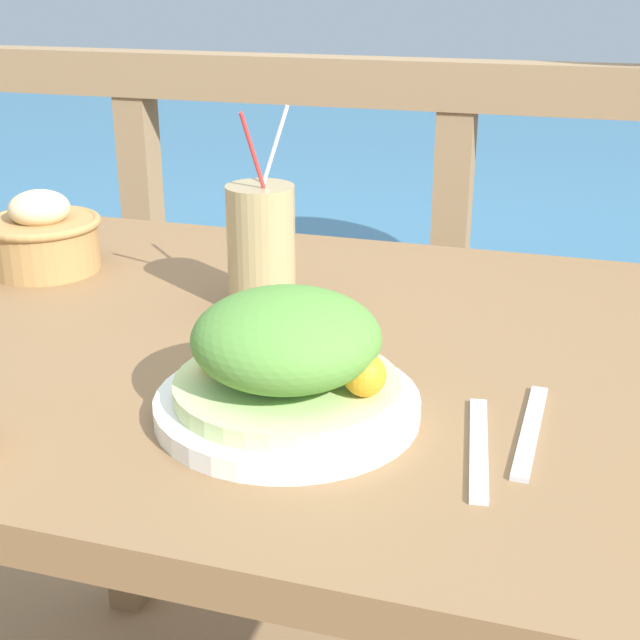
# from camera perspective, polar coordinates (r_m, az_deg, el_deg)

# --- Properties ---
(patio_table) EXTENTS (1.16, 0.83, 0.76)m
(patio_table) POSITION_cam_1_polar(r_m,az_deg,el_deg) (1.06, 1.13, -6.64)
(patio_table) COLOR olive
(patio_table) RESTS_ON ground_plane
(railing_fence) EXTENTS (2.80, 0.08, 1.00)m
(railing_fence) POSITION_cam_1_polar(r_m,az_deg,el_deg) (1.80, 8.42, 6.32)
(railing_fence) COLOR #937551
(railing_fence) RESTS_ON ground_plane
(sea_backdrop) EXTENTS (12.00, 4.00, 0.47)m
(sea_backdrop) POSITION_cam_1_polar(r_m,az_deg,el_deg) (4.32, 13.45, 8.84)
(sea_backdrop) COLOR teal
(sea_backdrop) RESTS_ON ground_plane
(salad_plate) EXTENTS (0.25, 0.25, 0.12)m
(salad_plate) POSITION_cam_1_polar(r_m,az_deg,el_deg) (0.84, -1.93, -2.92)
(salad_plate) COLOR white
(salad_plate) RESTS_ON patio_table
(drink_glass) EXTENTS (0.08, 0.08, 0.25)m
(drink_glass) POSITION_cam_1_polar(r_m,az_deg,el_deg) (1.10, -3.78, 4.68)
(drink_glass) COLOR tan
(drink_glass) RESTS_ON patio_table
(bread_basket) EXTENTS (0.16, 0.16, 0.11)m
(bread_basket) POSITION_cam_1_polar(r_m,az_deg,el_deg) (1.31, -17.33, 5.12)
(bread_basket) COLOR #AD7F47
(bread_basket) RESTS_ON patio_table
(fork) EXTENTS (0.04, 0.18, 0.00)m
(fork) POSITION_cam_1_polar(r_m,az_deg,el_deg) (0.81, 10.12, -8.00)
(fork) COLOR silver
(fork) RESTS_ON patio_table
(knife) EXTENTS (0.02, 0.18, 0.00)m
(knife) POSITION_cam_1_polar(r_m,az_deg,el_deg) (0.85, 13.32, -6.88)
(knife) COLOR silver
(knife) RESTS_ON patio_table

